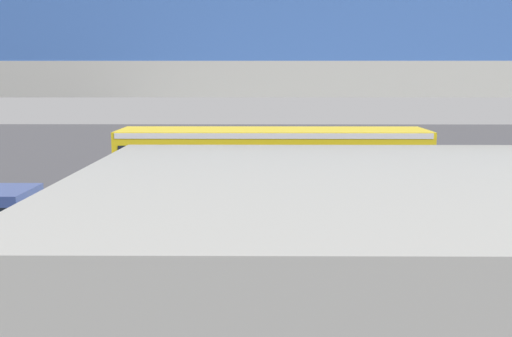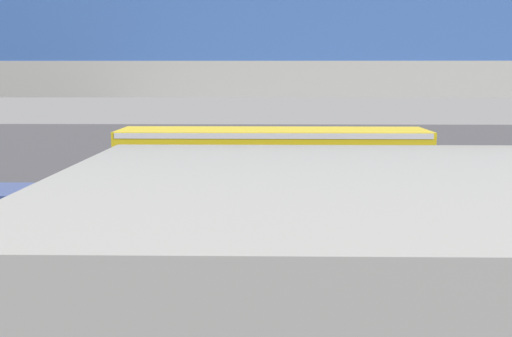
% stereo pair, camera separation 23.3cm
% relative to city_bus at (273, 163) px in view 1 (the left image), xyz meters
% --- Properties ---
extents(ground, '(80.00, 80.00, 0.00)m').
position_rel_city_bus_xyz_m(ground, '(0.15, -0.09, -1.88)').
color(ground, '#424247').
extents(city_bus, '(11.54, 2.85, 3.15)m').
position_rel_city_bus_xyz_m(city_bus, '(0.00, 0.00, 0.00)').
color(city_bus, yellow).
rests_on(city_bus, ground).
extents(bicycle_orange, '(1.77, 0.44, 0.96)m').
position_rel_city_bus_xyz_m(bicycle_orange, '(5.94, 3.18, -1.51)').
color(bicycle_orange, black).
rests_on(bicycle_orange, ground).
extents(bicycle_blue, '(1.77, 0.44, 0.96)m').
position_rel_city_bus_xyz_m(bicycle_blue, '(8.01, 4.04, -1.51)').
color(bicycle_blue, black).
rests_on(bicycle_blue, ground).
extents(pedestrian, '(0.38, 0.38, 1.79)m').
position_rel_city_bus_xyz_m(pedestrian, '(4.54, -4.57, -1.00)').
color(pedestrian, '#2D2D38').
rests_on(pedestrian, ground).
extents(traffic_sign, '(0.08, 0.60, 2.80)m').
position_rel_city_bus_xyz_m(traffic_sign, '(1.39, -4.36, 0.01)').
color(traffic_sign, slate).
rests_on(traffic_sign, ground).
extents(lane_dash_leftmost, '(2.00, 0.20, 0.01)m').
position_rel_city_bus_xyz_m(lane_dash_leftmost, '(-5.85, -3.08, -1.88)').
color(lane_dash_leftmost, silver).
rests_on(lane_dash_leftmost, ground).
extents(lane_dash_left, '(2.00, 0.20, 0.01)m').
position_rel_city_bus_xyz_m(lane_dash_left, '(-1.85, -3.08, -1.88)').
color(lane_dash_left, silver).
rests_on(lane_dash_left, ground).
extents(lane_dash_centre, '(2.00, 0.20, 0.01)m').
position_rel_city_bus_xyz_m(lane_dash_centre, '(2.15, -3.08, -1.88)').
color(lane_dash_centre, silver).
rests_on(lane_dash_centre, ground).
extents(lane_dash_right, '(2.00, 0.20, 0.01)m').
position_rel_city_bus_xyz_m(lane_dash_right, '(6.15, -3.08, -1.88)').
color(lane_dash_right, silver).
rests_on(lane_dash_right, ground).
extents(pedestrian_overpass, '(29.58, 2.60, 6.44)m').
position_rel_city_bus_xyz_m(pedestrian_overpass, '(0.15, 12.33, 2.88)').
color(pedestrian_overpass, '#9E9E99').
rests_on(pedestrian_overpass, ground).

